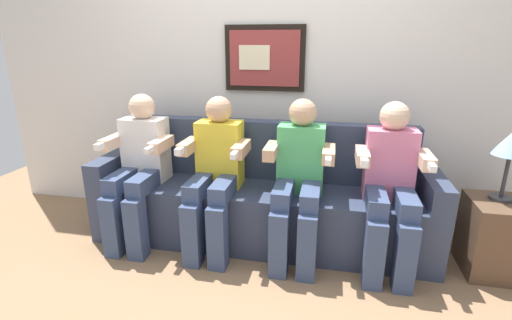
# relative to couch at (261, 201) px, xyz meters

# --- Properties ---
(ground_plane) EXTENTS (6.39, 6.39, 0.00)m
(ground_plane) POSITION_rel_couch_xyz_m (0.00, -0.33, -0.31)
(ground_plane) COLOR #8C6B4C
(back_wall_assembly) EXTENTS (4.92, 0.10, 2.60)m
(back_wall_assembly) POSITION_rel_couch_xyz_m (-0.00, 0.44, 0.99)
(back_wall_assembly) COLOR silver
(back_wall_assembly) RESTS_ON ground_plane
(couch) EXTENTS (2.52, 0.58, 0.90)m
(couch) POSITION_rel_couch_xyz_m (0.00, 0.00, 0.00)
(couch) COLOR #333D56
(couch) RESTS_ON ground_plane
(person_leftmost) EXTENTS (0.46, 0.56, 1.11)m
(person_leftmost) POSITION_rel_couch_xyz_m (-0.89, -0.17, 0.29)
(person_leftmost) COLOR white
(person_leftmost) RESTS_ON ground_plane
(person_left_center) EXTENTS (0.46, 0.56, 1.11)m
(person_left_center) POSITION_rel_couch_xyz_m (-0.30, -0.17, 0.29)
(person_left_center) COLOR yellow
(person_left_center) RESTS_ON ground_plane
(person_right_center) EXTENTS (0.46, 0.56, 1.11)m
(person_right_center) POSITION_rel_couch_xyz_m (0.30, -0.17, 0.29)
(person_right_center) COLOR #4CB266
(person_right_center) RESTS_ON ground_plane
(person_rightmost) EXTENTS (0.46, 0.56, 1.11)m
(person_rightmost) POSITION_rel_couch_xyz_m (0.89, -0.17, 0.29)
(person_rightmost) COLOR pink
(person_rightmost) RESTS_ON ground_plane
(side_table_right) EXTENTS (0.40, 0.40, 0.50)m
(side_table_right) POSITION_rel_couch_xyz_m (1.61, -0.11, -0.06)
(side_table_right) COLOR brown
(side_table_right) RESTS_ON ground_plane
(table_lamp) EXTENTS (0.22, 0.22, 0.46)m
(table_lamp) POSITION_rel_couch_xyz_m (1.59, -0.06, 0.55)
(table_lamp) COLOR #333338
(table_lamp) RESTS_ON side_table_right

